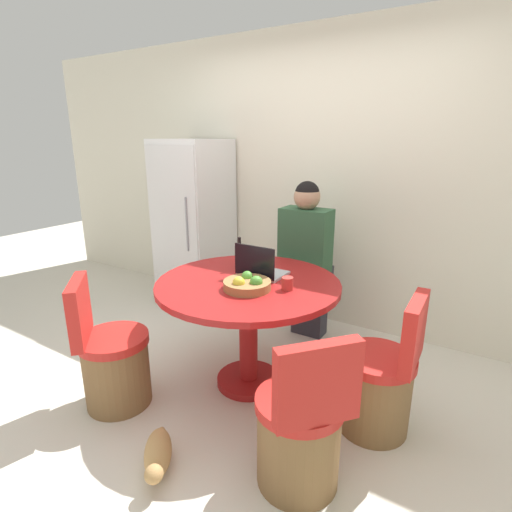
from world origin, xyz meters
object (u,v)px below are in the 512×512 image
dining_table (248,304)px  chair_near_left_corner (113,363)px  cat (158,454)px  refrigerator (194,225)px  chair_right_side (379,385)px  person_seated (307,255)px  chair_near_right_corner (300,434)px  fruit_bowl (247,284)px  bottle (239,256)px  laptop (260,269)px

dining_table → chair_near_left_corner: 0.95m
dining_table → cat: bearing=-89.4°
refrigerator → chair_right_side: size_ratio=1.93×
refrigerator → dining_table: bearing=-37.0°
chair_near_left_corner → person_seated: bearing=-70.1°
chair_near_right_corner → chair_right_side: bearing=-159.0°
chair_near_left_corner → person_seated: size_ratio=0.64×
refrigerator → fruit_bowl: refrigerator is taller
person_seated → bottle: size_ratio=5.80×
dining_table → laptop: 0.25m
dining_table → bottle: bearing=135.7°
refrigerator → fruit_bowl: size_ratio=5.57×
person_seated → bottle: 0.69m
chair_right_side → fruit_bowl: size_ratio=2.89×
chair_near_right_corner → chair_near_left_corner: same height
dining_table → cat: dining_table is taller
dining_table → refrigerator: bearing=143.0°
refrigerator → cat: size_ratio=4.74×
chair_near_left_corner → laptop: size_ratio=2.87×
dining_table → bottle: 0.37m
refrigerator → chair_right_side: bearing=-23.3°
refrigerator → fruit_bowl: 1.71m
laptop → bottle: size_ratio=1.29×
chair_near_right_corner → cat: bearing=-24.2°
chair_right_side → laptop: size_ratio=2.87×
bottle → cat: size_ratio=0.67×
chair_right_side → laptop: (-0.88, 0.11, 0.53)m
chair_near_right_corner → bottle: bearing=-90.8°
chair_near_left_corner → refrigerator: bearing=-24.0°
cat → chair_near_right_corner: bearing=75.9°
laptop → refrigerator: bearing=-32.7°
refrigerator → person_seated: (1.30, -0.12, -0.08)m
cat → refrigerator: bearing=175.3°
bottle → laptop: bearing=-16.0°
person_seated → fruit_bowl: size_ratio=4.54×
chair_right_side → fruit_bowl: (-0.82, -0.14, 0.51)m
dining_table → chair_near_left_corner: bearing=-134.3°
chair_right_side → chair_near_right_corner: (-0.22, -0.61, 0.00)m
chair_near_right_corner → person_seated: person_seated is taller
chair_near_right_corner → bottle: bottle is taller
laptop → bottle: (-0.21, 0.06, 0.04)m
person_seated → bottle: bearing=69.3°
chair_near_right_corner → dining_table: bearing=-90.0°
laptop → cat: bearing=89.7°
chair_near_left_corner → fruit_bowl: bearing=-99.0°
cat → dining_table: bearing=141.5°
chair_near_right_corner → person_seated: (-0.63, 1.42, 0.46)m
chair_right_side → bottle: 1.25m
refrigerator → person_seated: 1.31m
dining_table → chair_near_left_corner: chair_near_left_corner is taller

